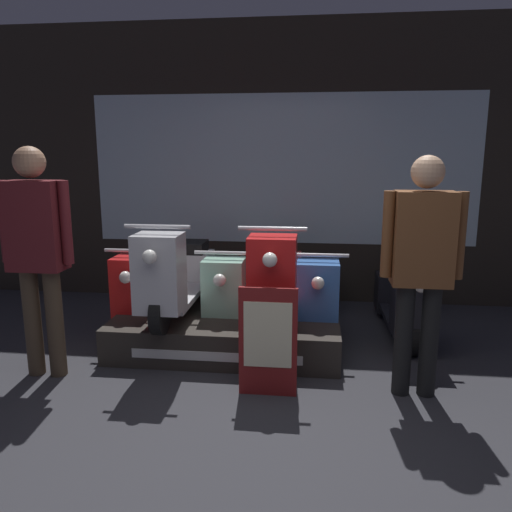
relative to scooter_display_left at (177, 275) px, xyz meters
The scene contains 12 objects.
ground_plane 1.90m from the scooter_display_left, 62.29° to the right, with size 30.00×30.00×0.00m, color #2D2D33.
shop_wall_back 2.05m from the scooter_display_left, 63.16° to the left, with size 8.04×0.09×3.20m.
display_platform 0.68m from the scooter_display_left, ahead, with size 1.99×1.13×0.31m.
scooter_display_left is the anchor object (origin of this frame).
scooter_display_right 0.90m from the scooter_display_left, ahead, with size 0.52×1.53×0.89m.
scooter_backrow_0 0.77m from the scooter_display_left, 126.85° to the left, with size 0.52×1.53×0.89m.
scooter_backrow_1 0.76m from the scooter_display_left, 53.54° to the left, with size 0.52×1.53×0.89m.
scooter_backrow_2 1.41m from the scooter_display_left, 24.18° to the left, with size 0.52×1.53×0.89m.
scooter_backrow_3 2.18m from the scooter_display_left, 15.06° to the left, with size 0.52×1.53×0.89m.
person_left_browsing 1.20m from the scooter_display_left, 141.53° to the right, with size 0.57×0.23×1.79m.
person_right_browsing 2.12m from the scooter_display_left, 19.83° to the right, with size 0.56×0.23×1.73m.
price_sign_board 1.26m from the scooter_display_left, 43.38° to the right, with size 0.42×0.04×0.81m.
Camera 1 is at (0.38, -2.65, 1.75)m, focal length 35.00 mm.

